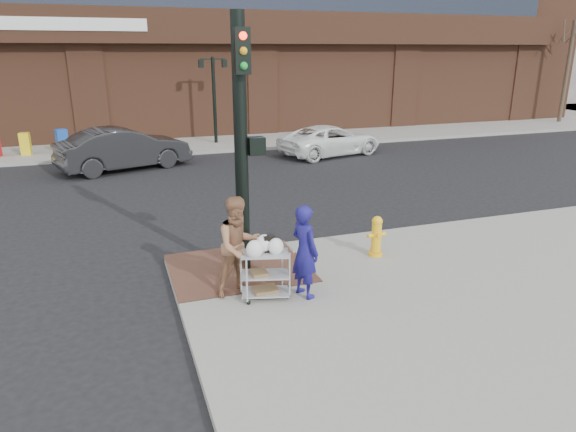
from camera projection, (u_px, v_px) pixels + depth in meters
name	position (u px, v px, depth m)	size (l,w,h in m)	color
ground	(279.00, 288.00, 10.09)	(220.00, 220.00, 0.00)	black
sidewalk_far	(302.00, 105.00, 42.72)	(65.00, 36.00, 0.15)	gray
brick_curb_ramp	(239.00, 267.00, 10.67)	(2.80, 2.40, 0.01)	#503225
filler_block	(527.00, 4.00, 53.91)	(14.00, 20.00, 18.00)	slate
bare_tree_a	(576.00, 18.00, 30.45)	(1.80, 1.80, 7.20)	#382B21
lamp_post	(214.00, 91.00, 24.28)	(1.32, 0.22, 4.00)	black
traffic_signal_pole	(242.00, 140.00, 9.76)	(0.61, 0.51, 5.00)	black
woman_blue	(305.00, 251.00, 9.22)	(0.63, 0.42, 1.74)	navy
pedestrian_tan	(239.00, 246.00, 9.29)	(0.90, 0.70, 1.86)	#956546
sedan_dark	(124.00, 149.00, 19.84)	(1.73, 4.98, 1.64)	#232325
minivan_white	(331.00, 140.00, 22.66)	(2.18, 4.72, 1.31)	white
utility_cart	(265.00, 270.00, 9.24)	(0.94, 0.68, 1.18)	#999A9E
fire_hydrant	(376.00, 236.00, 11.17)	(0.43, 0.30, 0.90)	yellow
newsbox_yellow	(25.00, 144.00, 21.99)	(0.40, 0.36, 0.95)	yellow
newsbox_blue	(62.00, 141.00, 22.29)	(0.44, 0.40, 1.05)	#1B4DB1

